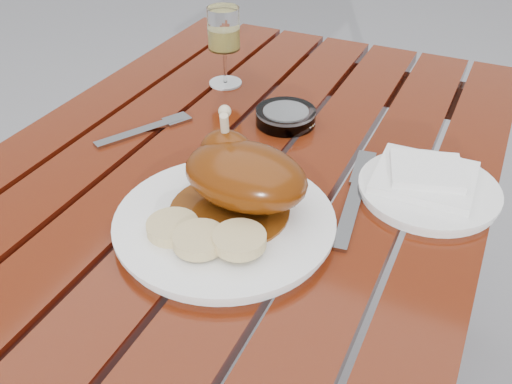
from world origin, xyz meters
TOP-DOWN VIEW (x-y plane):
  - table at (0.00, 0.00)m, footprint 0.80×1.20m
  - dinner_plate at (0.06, -0.16)m, footprint 0.35×0.35m
  - roast_duck at (0.07, -0.12)m, footprint 0.19×0.17m
  - bread_dumplings at (0.06, -0.22)m, footprint 0.17×0.09m
  - wine_glass at (-0.16, 0.26)m, footprint 0.08×0.08m
  - side_plate at (0.30, 0.04)m, footprint 0.25×0.25m
  - napkin at (0.29, 0.05)m, footprint 0.15×0.14m
  - ashtray at (0.02, 0.15)m, footprint 0.11×0.11m
  - fork at (-0.20, 0.01)m, footprint 0.10×0.16m
  - knife at (0.21, -0.04)m, footprint 0.05×0.22m

SIDE VIEW (x-z plane):
  - table at x=0.00m, z-range 0.00..0.75m
  - fork at x=-0.20m, z-range 0.75..0.76m
  - knife at x=0.21m, z-range 0.75..0.76m
  - side_plate at x=0.30m, z-range 0.75..0.77m
  - dinner_plate at x=0.06m, z-range 0.75..0.77m
  - ashtray at x=0.02m, z-range 0.75..0.78m
  - napkin at x=0.29m, z-range 0.77..0.78m
  - bread_dumplings at x=0.06m, z-range 0.77..0.79m
  - roast_duck at x=0.07m, z-range 0.75..0.88m
  - wine_glass at x=-0.16m, z-range 0.75..0.91m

